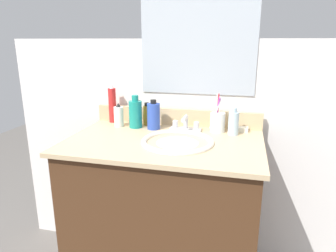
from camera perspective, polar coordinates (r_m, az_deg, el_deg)
vanity_cabinet at (r=1.60m, az=-0.75°, el=-17.56°), size 0.87×0.53×0.83m
countertop at (r=1.41m, az=-0.82°, el=-3.07°), size 0.90×0.57×0.02m
backsplash at (r=1.65m, az=1.59°, el=1.71°), size 0.90×0.02×0.09m
back_wall at (r=1.78m, az=1.96°, el=-5.34°), size 2.00×0.04×1.30m
mirror_panel at (r=1.62m, az=5.60°, el=15.83°), size 0.60×0.01×0.56m
sink_basin at (r=1.39m, az=1.76°, el=-4.29°), size 0.33×0.33×0.11m
faucet at (r=1.55m, az=3.30°, el=0.10°), size 0.16×0.10×0.08m
bottle_gel_clear at (r=1.51m, az=12.16°, el=0.55°), size 0.05×0.05×0.13m
bottle_oil_amber at (r=1.66m, az=-3.96°, el=2.14°), size 0.04×0.04×0.12m
bottle_shampoo_blue at (r=1.57m, az=-2.72°, el=1.90°), size 0.07×0.07×0.15m
bottle_spray_red at (r=1.73m, az=-10.37°, el=4.05°), size 0.04×0.04×0.23m
bottle_mouthwash_teal at (r=1.61m, az=-6.11°, el=2.35°), size 0.07×0.07×0.17m
bottle_lotion_white at (r=1.65m, az=-9.20°, el=1.85°), size 0.05×0.05×0.13m
cup_white_ceramic at (r=1.54m, az=9.24°, el=0.81°), size 0.08×0.08×0.19m
soap_bar at (r=1.58m, az=13.62°, el=-0.60°), size 0.06×0.04×0.02m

